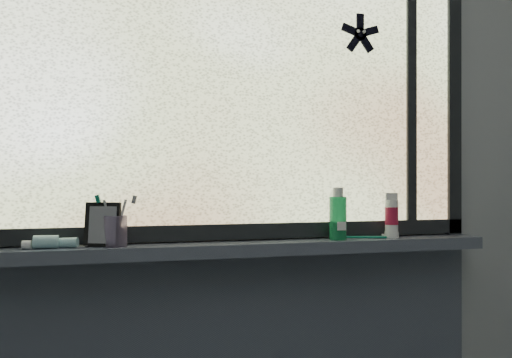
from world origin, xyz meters
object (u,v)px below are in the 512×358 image
object	(u,v)px
toothbrush_cup	(115,231)
cream_tube	(392,214)
vanity_mirror	(103,225)
mouthwash_bottle	(338,214)

from	to	relation	value
toothbrush_cup	cream_tube	world-z (taller)	cream_tube
vanity_mirror	toothbrush_cup	xyz separation A→B (m)	(0.04, -0.00, -0.02)
toothbrush_cup	cream_tube	distance (m)	0.92
cream_tube	vanity_mirror	bearing A→B (deg)	179.93
vanity_mirror	toothbrush_cup	size ratio (longest dim) A/B	1.43
vanity_mirror	cream_tube	size ratio (longest dim) A/B	1.20
vanity_mirror	cream_tube	world-z (taller)	cream_tube
vanity_mirror	mouthwash_bottle	size ratio (longest dim) A/B	0.92
toothbrush_cup	mouthwash_bottle	world-z (taller)	mouthwash_bottle
mouthwash_bottle	cream_tube	size ratio (longest dim) A/B	1.30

